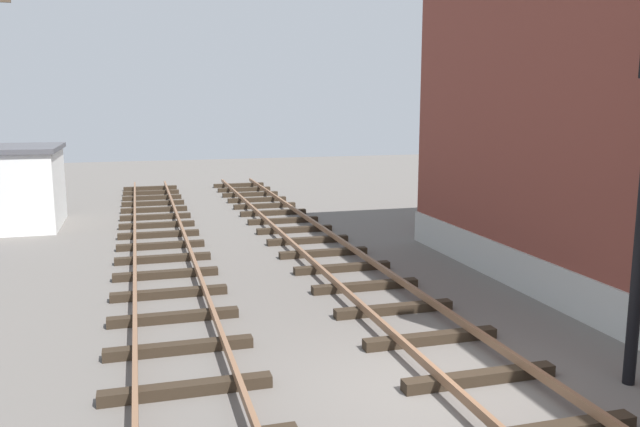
{
  "coord_description": "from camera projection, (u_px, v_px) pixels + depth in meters",
  "views": [
    {
      "loc": [
        -4.06,
        -8.14,
        4.22
      ],
      "look_at": [
        0.14,
        6.58,
        1.55
      ],
      "focal_mm": 36.03,
      "sensor_mm": 36.0,
      "label": 1
    }
  ],
  "objects": [
    {
      "name": "control_hut",
      "position": [
        15.0,
        187.0,
        21.69
      ],
      "size": [
        3.0,
        3.8,
        2.76
      ],
      "color": "silver",
      "rests_on": "ground"
    },
    {
      "name": "track_centre",
      "position": [
        192.0,
        412.0,
        8.56
      ],
      "size": [
        2.5,
        49.26,
        0.32
      ],
      "color": "#2D2319",
      "rests_on": "ground"
    },
    {
      "name": "track_near_building",
      "position": [
        480.0,
        375.0,
        9.72
      ],
      "size": [
        2.5,
        49.26,
        0.32
      ],
      "color": "#2D2319",
      "rests_on": "ground"
    },
    {
      "name": "ground_plane",
      "position": [
        432.0,
        389.0,
        9.53
      ],
      "size": [
        80.0,
        80.0,
        0.0
      ],
      "primitive_type": "plane",
      "color": "#605B56"
    }
  ]
}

